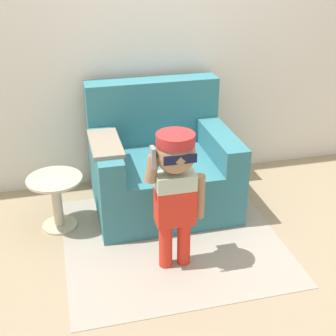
% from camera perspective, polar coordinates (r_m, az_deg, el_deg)
% --- Properties ---
extents(ground_plane, '(10.00, 10.00, 0.00)m').
position_cam_1_polar(ground_plane, '(3.76, 2.20, -6.01)').
color(ground_plane, '#998466').
extents(wall_back, '(10.00, 0.05, 2.60)m').
position_cam_1_polar(wall_back, '(4.01, -0.75, 16.20)').
color(wall_back, silver).
rests_on(wall_back, ground_plane).
extents(armchair, '(1.11, 0.94, 0.97)m').
position_cam_1_polar(armchair, '(3.81, -0.94, 0.43)').
color(armchair, teal).
rests_on(armchair, ground_plane).
extents(person_child, '(0.39, 0.30, 0.96)m').
position_cam_1_polar(person_child, '(2.92, 0.92, -1.62)').
color(person_child, red).
rests_on(person_child, ground_plane).
extents(side_table, '(0.41, 0.41, 0.42)m').
position_cam_1_polar(side_table, '(3.61, -13.43, -3.51)').
color(side_table, beige).
rests_on(side_table, ground_plane).
extents(rug, '(1.56, 1.48, 0.01)m').
position_cam_1_polar(rug, '(3.50, 0.47, -8.70)').
color(rug, '#9E9384').
rests_on(rug, ground_plane).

